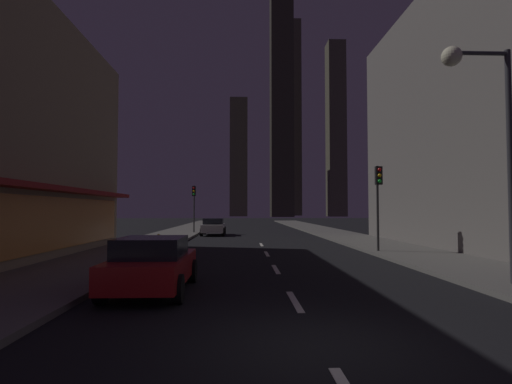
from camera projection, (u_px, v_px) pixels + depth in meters
The scene contains 14 objects.
ground_plane at pixel (254, 233), 38.41m from camera, with size 78.00×136.00×0.10m, color black.
sidewalk_right at pixel (328, 232), 38.68m from camera, with size 4.00×76.00×0.15m, color #605E59.
sidewalk_left at pixel (180, 232), 38.16m from camera, with size 4.00×76.00×0.15m, color #605E59.
lane_marking_center at pixel (276, 269), 14.85m from camera, with size 0.16×23.00×0.01m.
skyscraper_distant_tall at pixel (239, 157), 137.00m from camera, with size 5.83×5.89×39.50m, color brown.
skyscraper_distant_mid at pixel (281, 94), 126.76m from camera, with size 6.82×7.85×76.14m, color #363328.
skyscraper_distant_short at pixel (291, 117), 156.15m from camera, with size 7.24×5.29×74.98m, color #4A4637.
skyscraper_distant_slender at pixel (336, 129), 133.48m from camera, with size 5.64×6.50×57.12m, color brown.
car_parked_near at pixel (153, 264), 10.76m from camera, with size 1.98×4.24×1.45m.
car_parked_far at pixel (213, 227), 34.70m from camera, with size 1.98×4.24×1.45m.
fire_hydrant_far_left at pixel (159, 240), 22.95m from camera, with size 0.42×0.30×0.65m.
traffic_light_near_right at pixel (378, 189), 20.12m from camera, with size 0.32×0.48×4.20m.
traffic_light_far_left at pixel (194, 198), 36.79m from camera, with size 0.32×0.48×4.20m.
street_lamp_right at pixel (480, 106), 11.36m from camera, with size 1.96×0.56×6.58m.
Camera 1 is at (-1.28, -6.52, 2.17)m, focal length 28.69 mm.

